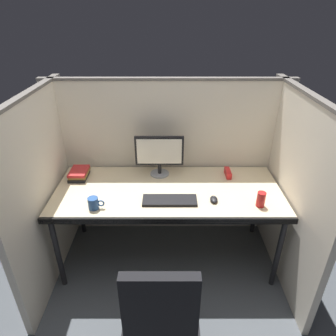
# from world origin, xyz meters

# --- Properties ---
(ground_plane) EXTENTS (8.00, 8.00, 0.00)m
(ground_plane) POSITION_xyz_m (0.00, 0.00, 0.00)
(ground_plane) COLOR #4C5156
(cubicle_partition_rear) EXTENTS (2.21, 0.06, 1.57)m
(cubicle_partition_rear) POSITION_xyz_m (0.00, 0.74, 0.79)
(cubicle_partition_rear) COLOR beige
(cubicle_partition_rear) RESTS_ON ground
(cubicle_partition_left) EXTENTS (0.06, 1.41, 1.57)m
(cubicle_partition_left) POSITION_xyz_m (-0.99, 0.20, 0.79)
(cubicle_partition_left) COLOR beige
(cubicle_partition_left) RESTS_ON ground
(cubicle_partition_right) EXTENTS (0.06, 1.41, 1.57)m
(cubicle_partition_right) POSITION_xyz_m (0.99, 0.20, 0.79)
(cubicle_partition_right) COLOR beige
(cubicle_partition_right) RESTS_ON ground
(desk) EXTENTS (1.90, 0.80, 0.74)m
(desk) POSITION_xyz_m (0.00, 0.29, 0.69)
(desk) COLOR beige
(desk) RESTS_ON ground
(office_chair) EXTENTS (0.52, 0.52, 0.97)m
(office_chair) POSITION_xyz_m (-0.04, -0.69, 0.36)
(office_chair) COLOR black
(office_chair) RESTS_ON ground
(monitor_center) EXTENTS (0.43, 0.17, 0.37)m
(monitor_center) POSITION_xyz_m (-0.08, 0.56, 0.96)
(monitor_center) COLOR gray
(monitor_center) RESTS_ON desk
(keyboard_main) EXTENTS (0.43, 0.15, 0.02)m
(keyboard_main) POSITION_xyz_m (0.01, 0.13, 0.75)
(keyboard_main) COLOR black
(keyboard_main) RESTS_ON desk
(computer_mouse) EXTENTS (0.06, 0.10, 0.04)m
(computer_mouse) POSITION_xyz_m (0.36, 0.13, 0.76)
(computer_mouse) COLOR black
(computer_mouse) RESTS_ON desk
(red_stapler) EXTENTS (0.04, 0.15, 0.06)m
(red_stapler) POSITION_xyz_m (0.54, 0.53, 0.77)
(red_stapler) COLOR red
(red_stapler) RESTS_ON desk
(book_stack) EXTENTS (0.15, 0.22, 0.08)m
(book_stack) POSITION_xyz_m (-0.80, 0.50, 0.78)
(book_stack) COLOR black
(book_stack) RESTS_ON desk
(coffee_mug) EXTENTS (0.13, 0.08, 0.09)m
(coffee_mug) POSITION_xyz_m (-0.56, 0.03, 0.79)
(coffee_mug) COLOR #264C8C
(coffee_mug) RESTS_ON desk
(soda_can) EXTENTS (0.07, 0.07, 0.12)m
(soda_can) POSITION_xyz_m (0.71, 0.07, 0.80)
(soda_can) COLOR red
(soda_can) RESTS_ON desk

